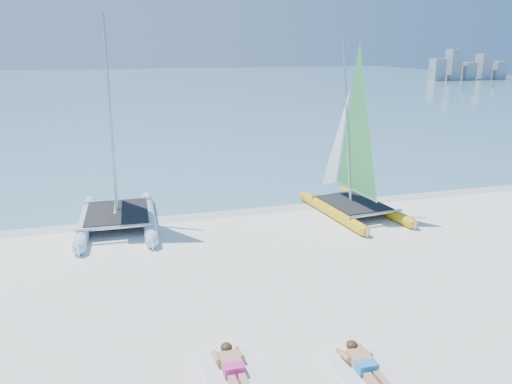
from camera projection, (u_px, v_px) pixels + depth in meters
ground at (295, 275)px, 12.55m from camera, size 140.00×140.00×0.00m
sea at (139, 86)px, 70.60m from camera, size 140.00×115.00×0.01m
wet_sand_strip at (241, 209)px, 17.61m from camera, size 140.00×1.40×0.01m
distant_skyline at (467, 68)px, 83.45m from camera, size 14.00×2.00×5.00m
catamaran_blue at (113, 163)px, 15.61m from camera, size 2.56×5.04×6.76m
catamaran_yellow at (349, 157)px, 17.05m from camera, size 2.55×4.82×6.02m
towel_a at (237, 383)px, 8.52m from camera, size 1.00×1.85×0.02m
sunbather_a at (234, 371)px, 8.66m from camera, size 0.37×1.73×0.26m
towel_b at (373, 381)px, 8.59m from camera, size 1.00×1.85×0.02m
sunbather_b at (368, 369)px, 8.73m from camera, size 0.37×1.73×0.26m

